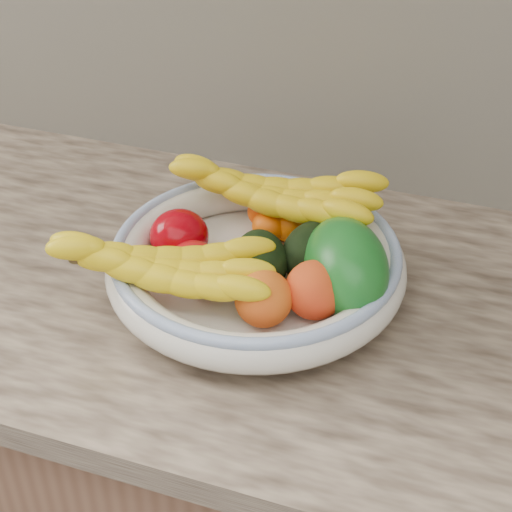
% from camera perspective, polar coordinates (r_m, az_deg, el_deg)
% --- Properties ---
extents(kitchen_counter, '(2.44, 0.66, 1.40)m').
position_cam_1_polar(kitchen_counter, '(1.38, 0.36, -16.28)').
color(kitchen_counter, brown).
rests_on(kitchen_counter, ground).
extents(fruit_bowl, '(0.39, 0.39, 0.08)m').
position_cam_1_polar(fruit_bowl, '(1.02, -0.00, -0.52)').
color(fruit_bowl, silver).
rests_on(fruit_bowl, kitchen_counter).
extents(clementine_back_left, '(0.06, 0.06, 0.04)m').
position_cam_1_polar(clementine_back_left, '(1.11, 0.57, 3.24)').
color(clementine_back_left, '#F85005').
rests_on(clementine_back_left, fruit_bowl).
extents(clementine_back_right, '(0.07, 0.07, 0.05)m').
position_cam_1_polar(clementine_back_right, '(1.09, 2.53, 2.40)').
color(clementine_back_right, orange).
rests_on(clementine_back_right, fruit_bowl).
extents(clementine_back_mid, '(0.05, 0.05, 0.04)m').
position_cam_1_polar(clementine_back_mid, '(1.08, 0.95, 2.15)').
color(clementine_back_mid, '#EA5B04').
rests_on(clementine_back_mid, fruit_bowl).
extents(tomato_left, '(0.09, 0.09, 0.07)m').
position_cam_1_polar(tomato_left, '(1.05, -5.60, 1.46)').
color(tomato_left, '#9F000A').
rests_on(tomato_left, fruit_bowl).
extents(tomato_near_left, '(0.08, 0.08, 0.06)m').
position_cam_1_polar(tomato_near_left, '(1.00, -4.57, -0.64)').
color(tomato_near_left, '#BC0B0F').
rests_on(tomato_near_left, fruit_bowl).
extents(avocado_center, '(0.11, 0.12, 0.07)m').
position_cam_1_polar(avocado_center, '(1.00, 0.30, -0.35)').
color(avocado_center, black).
rests_on(avocado_center, fruit_bowl).
extents(avocado_right, '(0.09, 0.11, 0.07)m').
position_cam_1_polar(avocado_right, '(1.02, 4.06, 0.41)').
color(avocado_right, black).
rests_on(avocado_right, fruit_bowl).
extents(green_mango, '(0.19, 0.20, 0.14)m').
position_cam_1_polar(green_mango, '(0.97, 6.53, -0.77)').
color(green_mango, '#105918').
rests_on(green_mango, fruit_bowl).
extents(peach_front, '(0.07, 0.07, 0.07)m').
position_cam_1_polar(peach_front, '(0.93, 0.55, -3.11)').
color(peach_front, orange).
rests_on(peach_front, fruit_bowl).
extents(peach_right, '(0.08, 0.08, 0.07)m').
position_cam_1_polar(peach_right, '(0.95, 4.30, -2.48)').
color(peach_right, orange).
rests_on(peach_right, fruit_bowl).
extents(banana_bunch_back, '(0.32, 0.12, 0.09)m').
position_cam_1_polar(banana_bunch_back, '(1.08, 1.22, 4.20)').
color(banana_bunch_back, yellow).
rests_on(banana_bunch_back, fruit_bowl).
extents(banana_bunch_front, '(0.31, 0.18, 0.08)m').
position_cam_1_polar(banana_bunch_front, '(0.96, -6.87, -1.14)').
color(banana_bunch_front, yellow).
rests_on(banana_bunch_front, fruit_bowl).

